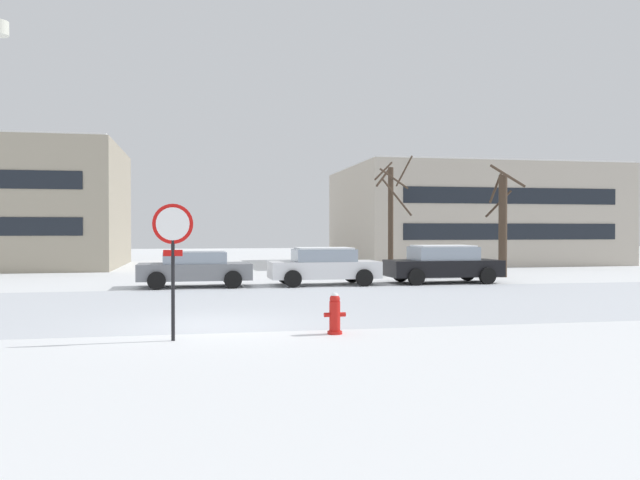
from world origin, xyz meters
name	(u,v)px	position (x,y,z in m)	size (l,w,h in m)	color
ground_plane	(213,326)	(0.00, 0.00, 0.00)	(120.00, 120.00, 0.00)	white
road_surface	(209,305)	(0.00, 3.88, 0.00)	(80.00, 9.75, 0.00)	silver
stop_sign	(173,245)	(-0.78, -1.71, 1.81)	(0.76, 0.12, 2.59)	black
fire_hydrant	(335,313)	(2.38, -1.55, 0.42)	(0.44, 0.30, 0.83)	red
parked_car_gray	(195,268)	(-0.41, 9.87, 0.70)	(4.11, 2.11, 1.35)	slate
parked_car_white	(324,266)	(4.41, 9.80, 0.73)	(4.15, 2.09, 1.43)	white
parked_car_black	(443,264)	(9.22, 9.83, 0.76)	(4.47, 2.10, 1.49)	black
tree_far_left	(503,223)	(13.02, 12.34, 2.41)	(1.61, 1.64, 4.94)	#423326
tree_far_right	(391,215)	(8.26, 13.64, 2.77)	(1.57, 1.65, 5.41)	#423326
building_far_left	(8,206)	(-10.71, 24.40, 3.45)	(12.21, 10.86, 6.90)	#9E937F
building_far_right	(468,215)	(17.02, 25.06, 3.06)	(16.00, 11.99, 6.11)	#B2A899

